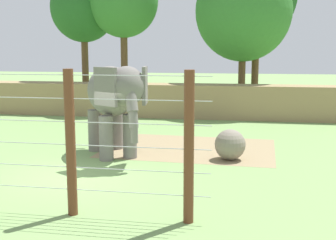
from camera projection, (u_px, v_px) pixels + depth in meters
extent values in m
plane|color=#759956|center=(77.00, 175.00, 13.50)|extent=(120.00, 120.00, 0.00)
cube|color=#937F5B|center=(190.00, 148.00, 17.26)|extent=(6.78, 5.01, 0.01)
cube|color=#997F56|center=(156.00, 100.00, 25.43)|extent=(36.00, 1.80, 1.89)
cylinder|color=slate|center=(130.00, 136.00, 15.60)|extent=(0.50, 0.50, 1.59)
cylinder|color=slate|center=(106.00, 138.00, 15.25)|extent=(0.50, 0.50, 1.59)
cylinder|color=slate|center=(117.00, 129.00, 17.06)|extent=(0.50, 0.50, 1.59)
cylinder|color=slate|center=(95.00, 130.00, 16.72)|extent=(0.50, 0.50, 1.59)
ellipsoid|color=slate|center=(111.00, 91.00, 15.91)|extent=(2.95, 3.33, 1.81)
ellipsoid|color=slate|center=(127.00, 86.00, 14.19)|extent=(1.66, 1.62, 1.31)
cube|color=slate|center=(145.00, 85.00, 14.56)|extent=(0.26, 1.03, 1.25)
cube|color=slate|center=(105.00, 87.00, 14.02)|extent=(0.93, 0.63, 1.25)
cylinder|color=slate|center=(132.00, 102.00, 13.82)|extent=(0.61, 0.66, 0.71)
cylinder|color=slate|center=(133.00, 118.00, 13.78)|extent=(0.47, 0.50, 0.67)
cylinder|color=slate|center=(134.00, 133.00, 13.77)|extent=(0.32, 0.32, 0.62)
cylinder|color=slate|center=(99.00, 90.00, 17.41)|extent=(0.28, 0.35, 0.91)
sphere|color=gray|center=(230.00, 145.00, 15.35)|extent=(1.09, 1.09, 1.09)
cylinder|color=brown|center=(71.00, 143.00, 10.04)|extent=(0.23, 0.23, 3.43)
cylinder|color=brown|center=(189.00, 148.00, 9.57)|extent=(0.23, 0.23, 3.43)
cylinder|color=#B7B7BC|center=(27.00, 187.00, 10.40)|extent=(8.76, 0.02, 0.02)
cylinder|color=#B7B7BC|center=(26.00, 165.00, 10.32)|extent=(8.76, 0.02, 0.02)
cylinder|color=#B7B7BC|center=(25.00, 143.00, 10.23)|extent=(8.76, 0.02, 0.02)
cylinder|color=#B7B7BC|center=(24.00, 120.00, 10.15)|extent=(8.76, 0.02, 0.02)
cylinder|color=#B7B7BC|center=(22.00, 98.00, 10.06)|extent=(8.76, 0.02, 0.02)
cylinder|color=#B7B7BC|center=(21.00, 74.00, 9.98)|extent=(8.76, 0.02, 0.02)
cube|color=slate|center=(118.00, 125.00, 21.12)|extent=(1.48, 1.01, 0.44)
cylinder|color=brown|center=(242.00, 82.00, 27.21)|extent=(0.44, 0.44, 3.71)
ellipsoid|color=#33752D|center=(243.00, 11.00, 26.52)|extent=(5.85, 5.85, 6.14)
cylinder|color=brown|center=(124.00, 71.00, 27.88)|extent=(0.44, 0.44, 5.03)
ellipsoid|color=#33752D|center=(123.00, 1.00, 27.18)|extent=(4.35, 4.35, 4.57)
cylinder|color=brown|center=(85.00, 72.00, 28.85)|extent=(0.44, 0.44, 4.75)
ellipsoid|color=#235B23|center=(83.00, 8.00, 28.19)|extent=(4.22, 4.22, 4.43)
cylinder|color=brown|center=(255.00, 71.00, 27.53)|extent=(0.44, 0.44, 5.04)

